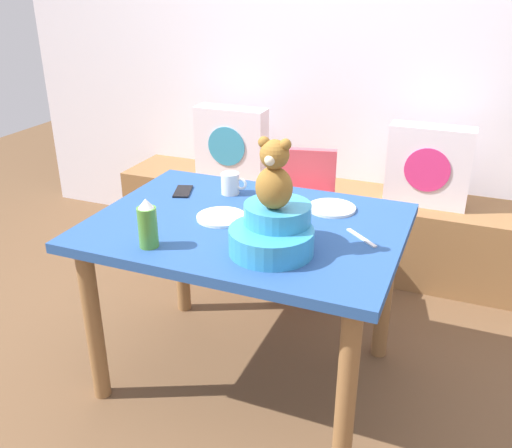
% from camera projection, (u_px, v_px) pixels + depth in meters
% --- Properties ---
extents(ground_plane, '(8.00, 8.00, 0.00)m').
position_uv_depth(ground_plane, '(248.00, 372.00, 2.52)').
color(ground_plane, brown).
extents(back_wall, '(4.40, 0.10, 2.60)m').
position_uv_depth(back_wall, '(345.00, 37.00, 3.22)').
color(back_wall, silver).
rests_on(back_wall, ground_plane).
extents(window_bench, '(2.60, 0.44, 0.46)m').
position_uv_depth(window_bench, '(323.00, 224.00, 3.44)').
color(window_bench, olive).
rests_on(window_bench, ground_plane).
extents(pillow_floral_left, '(0.44, 0.15, 0.44)m').
position_uv_depth(pillow_floral_left, '(231.00, 143.00, 3.44)').
color(pillow_floral_left, silver).
rests_on(pillow_floral_left, window_bench).
extents(pillow_floral_right, '(0.44, 0.15, 0.44)m').
position_uv_depth(pillow_floral_right, '(429.00, 166.00, 3.04)').
color(pillow_floral_right, silver).
rests_on(pillow_floral_right, window_bench).
extents(dining_table, '(1.21, 0.90, 0.74)m').
position_uv_depth(dining_table, '(247.00, 247.00, 2.26)').
color(dining_table, '#264C8C').
rests_on(dining_table, ground_plane).
extents(highchair, '(0.39, 0.50, 0.79)m').
position_uv_depth(highchair, '(305.00, 205.00, 2.94)').
color(highchair, '#D84C59').
rests_on(highchair, ground_plane).
extents(infant_seat_teal, '(0.30, 0.33, 0.16)m').
position_uv_depth(infant_seat_teal, '(273.00, 231.00, 1.96)').
color(infant_seat_teal, '#3494C6').
rests_on(infant_seat_teal, dining_table).
extents(teddy_bear, '(0.13, 0.12, 0.25)m').
position_uv_depth(teddy_bear, '(274.00, 176.00, 1.88)').
color(teddy_bear, olive).
rests_on(teddy_bear, infant_seat_teal).
extents(ketchup_bottle, '(0.07, 0.07, 0.18)m').
position_uv_depth(ketchup_bottle, '(148.00, 224.00, 1.98)').
color(ketchup_bottle, '#4C8C33').
rests_on(ketchup_bottle, dining_table).
extents(coffee_mug, '(0.12, 0.08, 0.09)m').
position_uv_depth(coffee_mug, '(231.00, 183.00, 2.48)').
color(coffee_mug, silver).
rests_on(coffee_mug, dining_table).
extents(dinner_plate_near, '(0.20, 0.20, 0.01)m').
position_uv_depth(dinner_plate_near, '(332.00, 208.00, 2.33)').
color(dinner_plate_near, white).
rests_on(dinner_plate_near, dining_table).
extents(dinner_plate_far, '(0.20, 0.20, 0.01)m').
position_uv_depth(dinner_plate_far, '(221.00, 217.00, 2.24)').
color(dinner_plate_far, white).
rests_on(dinner_plate_far, dining_table).
extents(cell_phone, '(0.11, 0.16, 0.01)m').
position_uv_depth(cell_phone, '(183.00, 191.00, 2.51)').
color(cell_phone, black).
rests_on(cell_phone, dining_table).
extents(table_fork, '(0.14, 0.13, 0.01)m').
position_uv_depth(table_fork, '(361.00, 238.00, 2.08)').
color(table_fork, silver).
rests_on(table_fork, dining_table).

